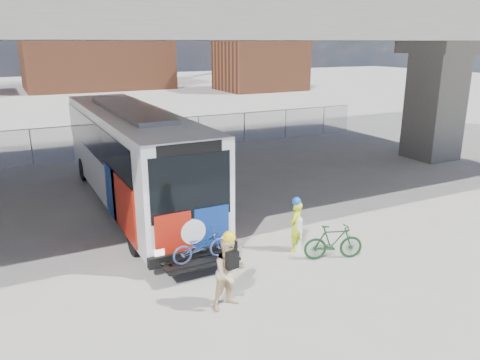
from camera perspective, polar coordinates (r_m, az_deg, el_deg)
ground at (r=15.62m, az=-1.77°, el=-5.94°), size 160.00×160.00×0.00m
bus at (r=17.85m, az=-13.08°, el=3.62°), size 2.67×12.90×3.69m
overpass at (r=18.14m, az=-7.70°, el=18.21°), size 40.00×16.00×7.95m
chainlink_fence at (r=26.20m, az=-13.25°, el=6.10°), size 30.00×0.06×30.00m
brick_buildings at (r=61.72m, az=-21.07°, el=14.96°), size 54.00×22.00×12.00m
bollard at (r=13.97m, az=7.02°, el=-6.30°), size 0.28×0.28×1.08m
cyclist_hivis at (r=13.85m, az=6.80°, el=-5.48°), size 0.66×0.62×1.67m
cyclist_tan at (r=10.93m, az=-1.30°, el=-11.11°), size 0.93×0.77×1.90m
bike_parked at (r=13.61m, az=11.31°, el=-7.43°), size 1.77×1.04×1.03m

